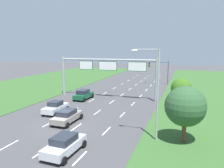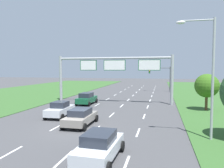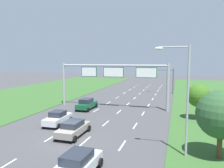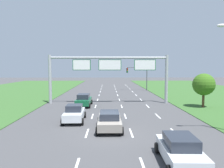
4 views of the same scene
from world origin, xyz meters
The scene contains 11 objects.
ground_plane centered at (0.00, 0.00, 0.00)m, with size 200.00×200.00×0.00m, color #424244.
lane_dashes_inner_left centered at (-1.75, 15.00, 0.00)m, with size 0.14×68.40×0.01m.
lane_dashes_inner_right centered at (1.75, 15.00, 0.00)m, with size 0.14×68.40×0.01m.
lane_dashes_slip centered at (5.25, 15.00, 0.00)m, with size 0.14×68.40×0.01m.
car_near_red centered at (-3.36, 12.20, 0.83)m, with size 2.11×4.36×1.66m.
car_lead_silver centered at (0.03, 1.03, 0.77)m, with size 2.15×4.39×1.50m.
car_mid_lane centered at (-3.33, 3.84, 0.79)m, with size 2.10×4.12×1.61m.
car_far_ahead centered at (3.74, -5.72, 0.79)m, with size 2.21×4.23×1.56m.
sign_gantry centered at (0.23, 14.47, 4.95)m, with size 17.24×0.44×7.00m.
traffic_light_mast centered at (6.86, 32.49, 3.87)m, with size 4.76×0.49×5.60m.
roadside_tree_mid centered at (12.26, 10.83, 3.00)m, with size 2.83×2.83×4.44m.
Camera 4 is at (-0.10, -16.94, 5.14)m, focal length 35.00 mm.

